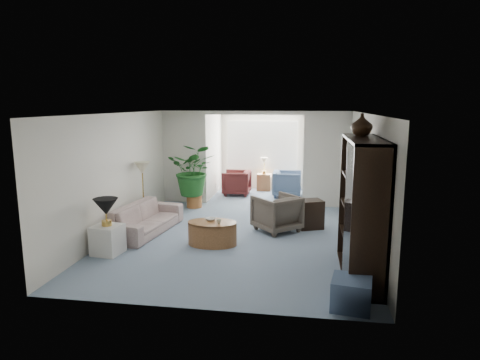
% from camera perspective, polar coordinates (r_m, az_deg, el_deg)
% --- Properties ---
extents(floor, '(6.00, 6.00, 0.00)m').
position_cam_1_polar(floor, '(8.62, -0.61, -7.92)').
color(floor, gray).
rests_on(floor, ground).
extents(sunroom_floor, '(2.60, 2.60, 0.00)m').
position_cam_1_polar(sunroom_floor, '(12.55, 2.43, -2.12)').
color(sunroom_floor, gray).
rests_on(sunroom_floor, ground).
extents(back_pier_left, '(1.20, 0.12, 2.50)m').
position_cam_1_polar(back_pier_left, '(11.63, -7.48, 3.07)').
color(back_pier_left, silver).
rests_on(back_pier_left, ground).
extents(back_pier_right, '(1.20, 0.12, 2.50)m').
position_cam_1_polar(back_pier_right, '(11.19, 11.58, 2.66)').
color(back_pier_right, silver).
rests_on(back_pier_right, ground).
extents(back_header, '(2.60, 0.12, 0.10)m').
position_cam_1_polar(back_header, '(11.16, 1.90, 9.03)').
color(back_header, silver).
rests_on(back_header, back_pier_left).
extents(window_pane, '(2.20, 0.02, 1.50)m').
position_cam_1_polar(window_pane, '(13.39, 2.99, 4.73)').
color(window_pane, white).
extents(window_blinds, '(2.20, 0.02, 1.50)m').
position_cam_1_polar(window_blinds, '(13.36, 2.98, 4.72)').
color(window_blinds, white).
extents(framed_picture, '(0.04, 0.50, 0.40)m').
position_cam_1_polar(framed_picture, '(8.12, 16.66, 2.82)').
color(framed_picture, beige).
extents(sofa, '(1.07, 2.16, 0.60)m').
position_cam_1_polar(sofa, '(9.19, -12.57, -5.06)').
color(sofa, beige).
rests_on(sofa, ground).
extents(end_table, '(0.54, 0.54, 0.53)m').
position_cam_1_polar(end_table, '(8.10, -17.37, -7.67)').
color(end_table, silver).
rests_on(end_table, ground).
extents(table_lamp, '(0.44, 0.44, 0.30)m').
position_cam_1_polar(table_lamp, '(7.93, -17.61, -3.44)').
color(table_lamp, black).
rests_on(table_lamp, end_table).
extents(floor_lamp, '(0.36, 0.36, 0.28)m').
position_cam_1_polar(floor_lamp, '(9.84, -13.03, 1.59)').
color(floor_lamp, beige).
rests_on(floor_lamp, ground).
extents(coffee_table, '(1.20, 1.20, 0.45)m').
position_cam_1_polar(coffee_table, '(8.25, -3.74, -7.15)').
color(coffee_table, '#9A6038').
rests_on(coffee_table, ground).
extents(coffee_bowl, '(0.26, 0.26, 0.05)m').
position_cam_1_polar(coffee_bowl, '(8.28, -3.95, -5.28)').
color(coffee_bowl, silver).
rests_on(coffee_bowl, coffee_table).
extents(coffee_cup, '(0.12, 0.12, 0.09)m').
position_cam_1_polar(coffee_cup, '(8.05, -2.87, -5.59)').
color(coffee_cup, beige).
rests_on(coffee_cup, coffee_table).
extents(wingback_chair, '(1.19, 1.19, 0.78)m').
position_cam_1_polar(wingback_chair, '(9.09, 4.96, -4.44)').
color(wingback_chair, '#584F45').
rests_on(wingback_chair, ground).
extents(side_table_dark, '(0.64, 0.58, 0.63)m').
position_cam_1_polar(side_table_dark, '(9.39, 9.35, -4.54)').
color(side_table_dark, black).
rests_on(side_table_dark, ground).
extents(entertainment_cabinet, '(0.52, 1.96, 2.18)m').
position_cam_1_polar(entertainment_cabinet, '(6.82, 16.06, -3.73)').
color(entertainment_cabinet, black).
rests_on(entertainment_cabinet, ground).
extents(cabinet_urn, '(0.34, 0.34, 0.36)m').
position_cam_1_polar(cabinet_urn, '(7.14, 16.07, 7.19)').
color(cabinet_urn, '#321E10').
rests_on(cabinet_urn, entertainment_cabinet).
extents(ottoman, '(0.59, 0.59, 0.41)m').
position_cam_1_polar(ottoman, '(6.02, 14.75, -14.53)').
color(ottoman, '#495F7E').
rests_on(ottoman, ground).
extents(plant_pot, '(0.40, 0.40, 0.32)m').
position_cam_1_polar(plant_pot, '(11.20, -6.17, -2.85)').
color(plant_pot, '#9F5E2E').
rests_on(plant_pot, ground).
extents(house_plant, '(1.21, 1.05, 1.35)m').
position_cam_1_polar(house_plant, '(11.04, -6.25, 1.37)').
color(house_plant, '#1F5B20').
rests_on(house_plant, plant_pot).
extents(sunroom_chair_blue, '(0.83, 0.80, 0.75)m').
position_cam_1_polar(sunroom_chair_blue, '(12.46, 6.36, -0.50)').
color(sunroom_chair_blue, '#495F7E').
rests_on(sunroom_chair_blue, ground).
extents(sunroom_chair_maroon, '(0.80, 0.78, 0.73)m').
position_cam_1_polar(sunroom_chair_maroon, '(12.61, -0.47, -0.36)').
color(sunroom_chair_maroon, '#5B1F23').
rests_on(sunroom_chair_maroon, ground).
extents(sunroom_table, '(0.43, 0.33, 0.52)m').
position_cam_1_polar(sunroom_table, '(13.27, 3.25, -0.29)').
color(sunroom_table, '#9A6038').
rests_on(sunroom_table, ground).
extents(shelf_clutter, '(0.30, 1.04, 1.06)m').
position_cam_1_polar(shelf_clutter, '(6.72, 15.73, -3.91)').
color(shelf_clutter, '#4E4C49').
rests_on(shelf_clutter, entertainment_cabinet).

